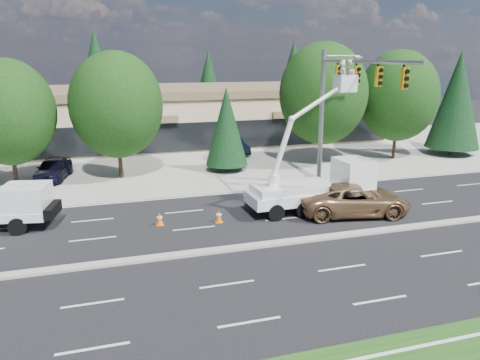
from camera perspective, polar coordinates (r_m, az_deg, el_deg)
name	(u,v)px	position (r m, az deg, el deg)	size (l,w,h in m)	color
ground	(208,253)	(21.42, -3.89, -8.81)	(140.00, 140.00, 0.00)	black
concrete_apron	(154,161)	(40.30, -10.40, 2.30)	(140.00, 22.00, 0.01)	gray
road_median	(208,251)	(21.40, -3.89, -8.66)	(120.00, 0.55, 0.12)	gray
strip_mall	(141,114)	(49.64, -11.95, 7.87)	(50.40, 15.40, 5.50)	tan
tree_front_c	(8,112)	(34.79, -26.47, 7.40)	(6.16, 6.16, 8.55)	#332114
tree_front_d	(116,105)	(34.33, -14.83, 8.84)	(6.51, 6.51, 9.03)	#332114
tree_front_e	(226,126)	(35.77, -1.66, 6.55)	(3.25, 3.25, 6.40)	#332114
tree_front_f	(323,94)	(38.40, 10.10, 10.33)	(7.03, 7.03, 9.76)	#332114
tree_front_g	(398,96)	(42.05, 18.74, 9.69)	(6.62, 6.62, 9.18)	#332114
tree_front_h	(457,100)	(45.82, 24.89, 8.85)	(4.61, 4.61, 9.09)	#332114
tree_back_b	(97,76)	(61.18, -17.02, 12.08)	(5.96, 5.96, 11.76)	#332114
tree_back_c	(209,84)	(62.90, -3.84, 11.55)	(4.74, 4.74, 9.35)	#332114
tree_back_d	(293,78)	(66.63, 6.49, 12.30)	(5.44, 5.44, 10.71)	#332114
signal_mast	(339,99)	(29.98, 11.92, 9.69)	(2.76, 10.16, 9.00)	gray
bucket_truck	(321,179)	(27.12, 9.87, 0.12)	(7.42, 2.61, 8.40)	white
traffic_cone_b	(160,219)	(24.93, -9.77, -4.69)	(0.40, 0.40, 0.70)	orange
traffic_cone_c	(219,216)	(25.01, -2.60, -4.42)	(0.40, 0.40, 0.70)	orange
minivan	(354,200)	(26.81, 13.72, -2.33)	(2.87, 6.23, 1.73)	olive
parked_car_west	(53,168)	(36.15, -21.83, 1.31)	(1.87, 4.64, 1.58)	black
parked_car_east	(232,145)	(42.47, -1.02, 4.25)	(1.66, 4.76, 1.57)	black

